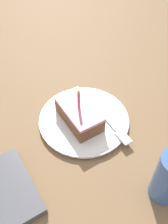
% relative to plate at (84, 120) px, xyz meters
% --- Properties ---
extents(ground_plane, '(2.40, 2.40, 0.04)m').
position_rel_plate_xyz_m(ground_plane, '(0.01, -0.03, -0.03)').
color(ground_plane, brown).
rests_on(ground_plane, ground).
extents(plate, '(0.25, 0.25, 0.02)m').
position_rel_plate_xyz_m(plate, '(0.00, 0.00, 0.00)').
color(plate, white).
rests_on(plate, ground_plane).
extents(cake_slice, '(0.08, 0.14, 0.11)m').
position_rel_plate_xyz_m(cake_slice, '(0.02, -0.00, 0.03)').
color(cake_slice, brown).
rests_on(cake_slice, plate).
extents(fork, '(0.02, 0.17, 0.00)m').
position_rel_plate_xyz_m(fork, '(-0.05, 0.06, 0.01)').
color(fork, silver).
rests_on(fork, plate).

